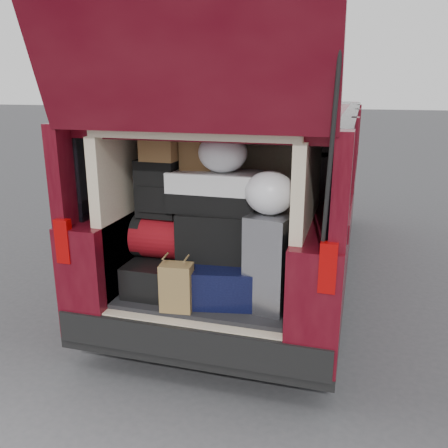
# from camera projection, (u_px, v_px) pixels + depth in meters

# --- Properties ---
(ground) EXTENTS (80.00, 80.00, 0.00)m
(ground) POSITION_uv_depth(u_px,v_px,m) (204.00, 368.00, 3.51)
(ground) COLOR #37373A
(ground) RESTS_ON ground
(minivan) EXTENTS (1.90, 5.35, 2.77)m
(minivan) POSITION_uv_depth(u_px,v_px,m) (259.00, 195.00, 4.96)
(minivan) COLOR black
(minivan) RESTS_ON ground
(load_floor) EXTENTS (1.24, 1.05, 0.55)m
(load_floor) POSITION_uv_depth(u_px,v_px,m) (215.00, 318.00, 3.68)
(load_floor) COLOR black
(load_floor) RESTS_ON ground
(black_hardshell) EXTENTS (0.43, 0.58, 0.23)m
(black_hardshell) POSITION_uv_depth(u_px,v_px,m) (163.00, 273.00, 3.53)
(black_hardshell) COLOR black
(black_hardshell) RESTS_ON load_floor
(navy_hardshell) EXTENTS (0.61, 0.70, 0.27)m
(navy_hardshell) POSITION_uv_depth(u_px,v_px,m) (220.00, 277.00, 3.42)
(navy_hardshell) COLOR black
(navy_hardshell) RESTS_ON load_floor
(silver_roller) EXTENTS (0.35, 0.48, 0.66)m
(silver_roller) POSITION_uv_depth(u_px,v_px,m) (273.00, 259.00, 3.22)
(silver_roller) COLOR silver
(silver_roller) RESTS_ON load_floor
(kraft_bag) EXTENTS (0.23, 0.16, 0.33)m
(kraft_bag) POSITION_uv_depth(u_px,v_px,m) (177.00, 287.00, 3.17)
(kraft_bag) COLOR olive
(kraft_bag) RESTS_ON load_floor
(red_duffel) EXTENTS (0.48, 0.32, 0.31)m
(red_duffel) POSITION_uv_depth(u_px,v_px,m) (166.00, 237.00, 3.48)
(red_duffel) COLOR maroon
(red_duffel) RESTS_ON black_hardshell
(black_soft_case) EXTENTS (0.50, 0.33, 0.34)m
(black_soft_case) POSITION_uv_depth(u_px,v_px,m) (212.00, 236.00, 3.36)
(black_soft_case) COLOR black
(black_soft_case) RESTS_ON navy_hardshell
(backpack) EXTENTS (0.29, 0.18, 0.41)m
(backpack) POSITION_uv_depth(u_px,v_px,m) (157.00, 189.00, 3.40)
(backpack) COLOR black
(backpack) RESTS_ON red_duffel
(twotone_duffel) EXTENTS (0.63, 0.33, 0.28)m
(twotone_duffel) POSITION_uv_depth(u_px,v_px,m) (215.00, 191.00, 3.32)
(twotone_duffel) COLOR silver
(twotone_duffel) RESTS_ON black_soft_case
(grocery_sack_lower) EXTENTS (0.25, 0.21, 0.22)m
(grocery_sack_lower) POSITION_uv_depth(u_px,v_px,m) (160.00, 144.00, 3.28)
(grocery_sack_lower) COLOR brown
(grocery_sack_lower) RESTS_ON backpack
(grocery_sack_upper) EXTENTS (0.25, 0.22, 0.22)m
(grocery_sack_upper) POSITION_uv_depth(u_px,v_px,m) (196.00, 153.00, 3.35)
(grocery_sack_upper) COLOR brown
(grocery_sack_upper) RESTS_ON twotone_duffel
(plastic_bag_center) EXTENTS (0.39, 0.37, 0.27)m
(plastic_bag_center) POSITION_uv_depth(u_px,v_px,m) (223.00, 153.00, 3.21)
(plastic_bag_center) COLOR white
(plastic_bag_center) RESTS_ON twotone_duffel
(plastic_bag_right) EXTENTS (0.37, 0.35, 0.28)m
(plastic_bag_right) POSITION_uv_depth(u_px,v_px,m) (270.00, 193.00, 3.04)
(plastic_bag_right) COLOR white
(plastic_bag_right) RESTS_ON silver_roller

